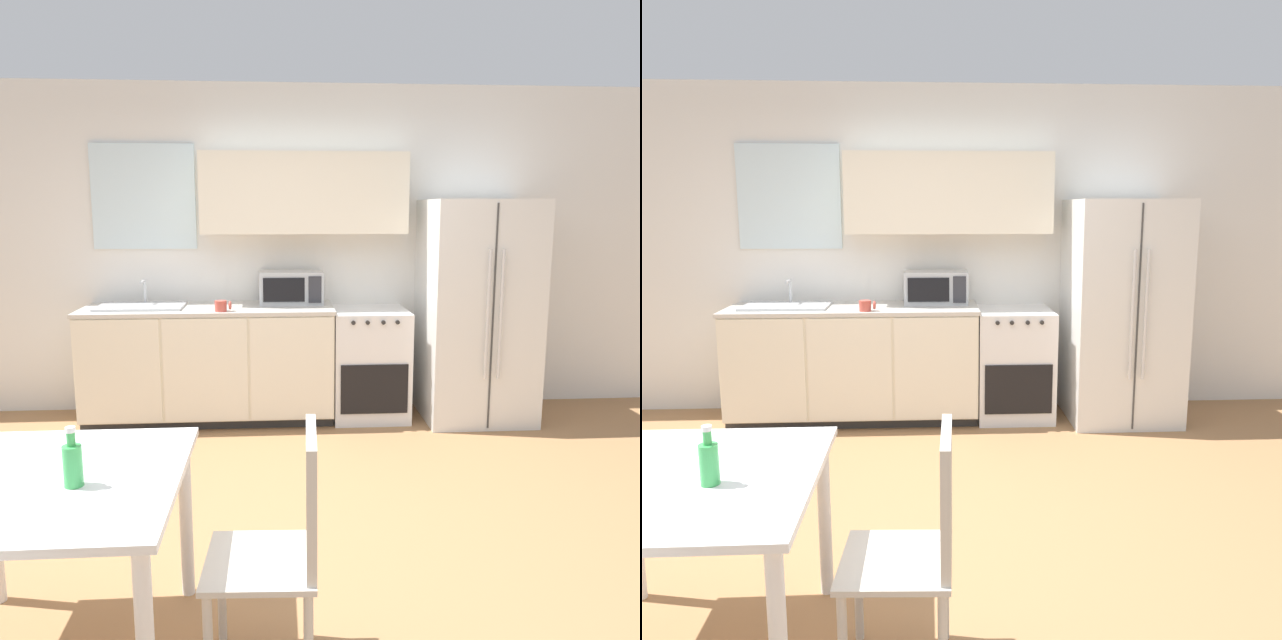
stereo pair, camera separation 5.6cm
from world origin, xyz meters
TOP-DOWN VIEW (x-y plane):
  - ground_plane at (0.00, 0.00)m, footprint 12.00×12.00m
  - wall_back at (0.03, 2.22)m, footprint 12.00×0.38m
  - kitchen_counter at (-0.51, 1.90)m, footprint 1.98×0.66m
  - oven_range at (0.78, 1.91)m, footprint 0.61×0.64m
  - refrigerator at (1.64, 1.83)m, footprint 0.85×0.82m
  - kitchen_sink at (-1.04, 1.91)m, footprint 0.67×0.42m
  - microwave at (0.15, 2.04)m, footprint 0.52×0.31m
  - coffee_mug at (-0.39, 1.67)m, footprint 0.13×0.09m
  - dining_table at (-0.79, -0.90)m, footprint 0.94×0.97m
  - dining_chair_side at (0.06, -0.98)m, footprint 0.42×0.42m
  - drink_bottle at (-0.67, -0.98)m, footprint 0.07×0.07m

SIDE VIEW (x-z plane):
  - ground_plane at x=0.00m, z-range 0.00..0.00m
  - oven_range at x=0.78m, z-range 0.00..0.89m
  - kitchen_counter at x=-0.51m, z-range 0.00..0.93m
  - dining_chair_side at x=0.06m, z-range 0.07..1.00m
  - dining_table at x=-0.79m, z-range 0.27..1.02m
  - drink_bottle at x=-0.67m, z-range 0.73..0.94m
  - refrigerator at x=1.64m, z-range 0.00..1.77m
  - kitchen_sink at x=-1.04m, z-range 0.84..1.04m
  - coffee_mug at x=-0.39m, z-range 0.93..1.01m
  - microwave at x=0.15m, z-range 0.93..1.19m
  - wall_back at x=0.03m, z-range 0.07..2.77m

